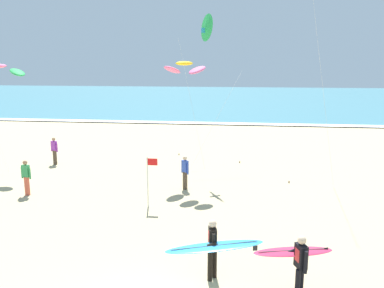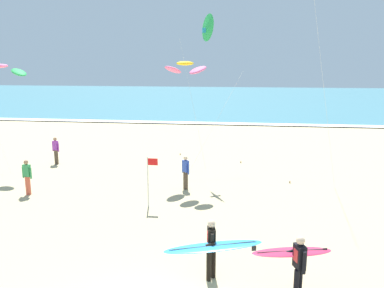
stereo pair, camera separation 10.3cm
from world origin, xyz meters
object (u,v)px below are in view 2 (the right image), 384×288
(bystander_blue_top, at_px, (186,172))
(bystander_purple_top, at_px, (56,150))
(bystander_green_top, at_px, (27,177))
(surfer_trailing, at_px, (296,258))
(surfer_lead, at_px, (212,246))
(lifeguard_flag, at_px, (149,177))
(kite_delta_emerald_mid, at_px, (207,28))
(kite_arc_golden_low, at_px, (185,68))
(kite_arc_rose_near, at_px, (1,70))

(bystander_blue_top, height_order, bystander_purple_top, same)
(bystander_green_top, bearing_deg, surfer_trailing, -30.44)
(surfer_lead, distance_m, lifeguard_flag, 6.06)
(bystander_purple_top, height_order, bystander_green_top, same)
(bystander_purple_top, xyz_separation_m, lifeguard_flag, (7.03, -5.98, 0.45))
(kite_delta_emerald_mid, relative_size, bystander_blue_top, 5.18)
(surfer_trailing, bearing_deg, kite_arc_golden_low, 114.02)
(surfer_trailing, xyz_separation_m, bystander_blue_top, (-3.97, 8.05, -0.23))
(bystander_purple_top, distance_m, lifeguard_flag, 9.24)
(bystander_green_top, distance_m, lifeguard_flag, 5.81)
(bystander_green_top, bearing_deg, bystander_purple_top, 103.85)
(bystander_blue_top, bearing_deg, surfer_lead, -76.37)
(kite_arc_rose_near, xyz_separation_m, bystander_blue_top, (9.52, -1.16, -4.60))
(kite_delta_emerald_mid, relative_size, bystander_purple_top, 5.18)
(kite_delta_emerald_mid, xyz_separation_m, bystander_blue_top, (-0.61, -3.30, -6.71))
(surfer_lead, bearing_deg, bystander_blue_top, 103.63)
(kite_delta_emerald_mid, bearing_deg, bystander_blue_top, -100.47)
(kite_arc_rose_near, height_order, lifeguard_flag, kite_arc_rose_near)
(surfer_trailing, height_order, lifeguard_flag, lifeguard_flag)
(kite_delta_emerald_mid, height_order, kite_arc_golden_low, kite_delta_emerald_mid)
(kite_arc_rose_near, relative_size, bystander_green_top, 3.61)
(kite_arc_golden_low, bearing_deg, bystander_blue_top, -81.40)
(surfer_lead, distance_m, bystander_blue_top, 7.93)
(surfer_trailing, distance_m, lifeguard_flag, 7.57)
(lifeguard_flag, bearing_deg, surfer_lead, -60.44)
(surfer_trailing, xyz_separation_m, bystander_green_top, (-10.83, 6.36, -0.23))
(surfer_lead, height_order, kite_arc_rose_near, kite_arc_rose_near)
(kite_delta_emerald_mid, xyz_separation_m, kite_arc_golden_low, (-0.80, -2.01, -1.98))
(bystander_blue_top, xyz_separation_m, bystander_green_top, (-6.86, -1.69, 0.00))
(lifeguard_flag, bearing_deg, kite_delta_emerald_mid, 73.26)
(kite_arc_rose_near, height_order, bystander_green_top, kite_arc_rose_near)
(kite_arc_golden_low, xyz_separation_m, bystander_green_top, (-6.66, -2.98, -4.73))
(bystander_green_top, bearing_deg, bystander_blue_top, 13.84)
(kite_arc_golden_low, bearing_deg, surfer_trailing, -65.98)
(kite_arc_rose_near, height_order, kite_delta_emerald_mid, kite_delta_emerald_mid)
(surfer_trailing, bearing_deg, bystander_blue_top, 116.23)
(kite_arc_golden_low, xyz_separation_m, bystander_purple_top, (-7.95, 2.25, -4.73))
(kite_arc_rose_near, bearing_deg, bystander_purple_top, 59.98)
(surfer_lead, height_order, kite_arc_golden_low, kite_arc_golden_low)
(kite_arc_golden_low, distance_m, bystander_blue_top, 4.91)
(kite_arc_golden_low, height_order, bystander_purple_top, kite_arc_golden_low)
(kite_delta_emerald_mid, bearing_deg, surfer_trailing, -73.51)
(surfer_lead, distance_m, kite_arc_rose_near, 15.07)
(kite_delta_emerald_mid, distance_m, bystander_green_top, 11.21)
(kite_delta_emerald_mid, relative_size, bystander_green_top, 5.18)
(surfer_trailing, bearing_deg, kite_delta_emerald_mid, 106.49)
(surfer_lead, distance_m, bystander_green_top, 10.60)
(bystander_purple_top, bearing_deg, kite_arc_rose_near, -120.02)
(surfer_trailing, height_order, kite_arc_rose_near, kite_arc_rose_near)
(kite_delta_emerald_mid, bearing_deg, surfer_lead, -83.47)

